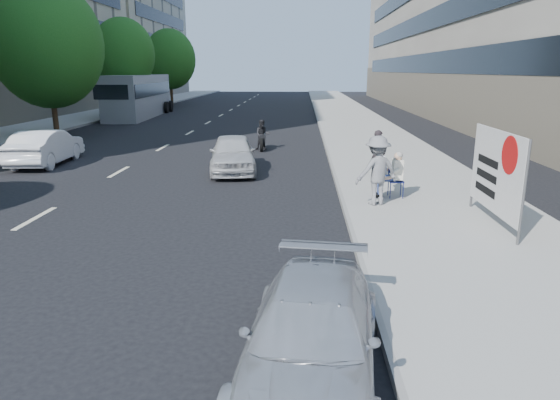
# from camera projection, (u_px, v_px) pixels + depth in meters

# --- Properties ---
(ground) EXTENTS (160.00, 160.00, 0.00)m
(ground) POSITION_uv_depth(u_px,v_px,m) (287.00, 249.00, 10.53)
(ground) COLOR black
(ground) RESTS_ON ground
(near_sidewalk) EXTENTS (5.00, 120.00, 0.15)m
(near_sidewalk) POSITION_uv_depth(u_px,v_px,m) (364.00, 132.00, 29.68)
(near_sidewalk) COLOR #99978F
(near_sidewalk) RESTS_ON ground
(far_sidewalk) EXTENTS (4.50, 120.00, 0.15)m
(far_sidewalk) POSITION_uv_depth(u_px,v_px,m) (24.00, 131.00, 30.56)
(far_sidewalk) COLOR #99978F
(far_sidewalk) RESTS_ON ground
(tree_far_c) EXTENTS (6.00, 6.00, 8.47)m
(tree_far_c) POSITION_uv_depth(u_px,v_px,m) (47.00, 45.00, 27.25)
(tree_far_c) COLOR #382616
(tree_far_c) RESTS_ON ground
(tree_far_d) EXTENTS (4.80, 4.80, 7.65)m
(tree_far_d) POSITION_uv_depth(u_px,v_px,m) (123.00, 54.00, 38.88)
(tree_far_d) COLOR #382616
(tree_far_d) RESTS_ON ground
(tree_far_e) EXTENTS (5.40, 5.40, 7.89)m
(tree_far_e) POSITION_uv_depth(u_px,v_px,m) (170.00, 59.00, 52.44)
(tree_far_e) COLOR #382616
(tree_far_e) RESTS_ON ground
(seated_protester) EXTENTS (0.83, 1.12, 1.31)m
(seated_protester) POSITION_uv_depth(u_px,v_px,m) (392.00, 172.00, 14.13)
(seated_protester) COLOR navy
(seated_protester) RESTS_ON near_sidewalk
(jogger) EXTENTS (1.37, 1.09, 1.86)m
(jogger) POSITION_uv_depth(u_px,v_px,m) (377.00, 171.00, 13.27)
(jogger) COLOR slate
(jogger) RESTS_ON near_sidewalk
(pedestrian_woman) EXTENTS (0.67, 0.67, 1.56)m
(pedestrian_woman) POSITION_uv_depth(u_px,v_px,m) (378.00, 153.00, 17.05)
(pedestrian_woman) COLOR black
(pedestrian_woman) RESTS_ON near_sidewalk
(protest_banner) EXTENTS (0.08, 3.06, 2.20)m
(protest_banner) POSITION_uv_depth(u_px,v_px,m) (496.00, 172.00, 11.50)
(protest_banner) COLOR #4C4C4C
(protest_banner) RESTS_ON near_sidewalk
(parked_sedan) EXTENTS (2.04, 4.09, 1.14)m
(parked_sedan) POSITION_uv_depth(u_px,v_px,m) (311.00, 336.00, 6.00)
(parked_sedan) COLOR #B2B5BA
(parked_sedan) RESTS_ON ground
(white_sedan_near) EXTENTS (2.15, 4.22, 1.37)m
(white_sedan_near) POSITION_uv_depth(u_px,v_px,m) (233.00, 153.00, 18.41)
(white_sedan_near) COLOR silver
(white_sedan_near) RESTS_ON ground
(white_sedan_mid) EXTENTS (1.73, 4.33, 1.40)m
(white_sedan_mid) POSITION_uv_depth(u_px,v_px,m) (46.00, 147.00, 19.89)
(white_sedan_mid) COLOR white
(white_sedan_mid) RESTS_ON ground
(motorcycle) EXTENTS (0.71, 2.04, 1.42)m
(motorcycle) POSITION_uv_depth(u_px,v_px,m) (263.00, 136.00, 23.60)
(motorcycle) COLOR black
(motorcycle) RESTS_ON ground
(bus) EXTENTS (3.26, 12.18, 3.30)m
(bus) POSITION_uv_depth(u_px,v_px,m) (139.00, 96.00, 40.21)
(bus) COLOR gray
(bus) RESTS_ON ground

